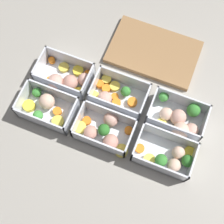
{
  "coord_description": "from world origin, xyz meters",
  "views": [
    {
      "loc": [
        0.11,
        -0.29,
        0.89
      ],
      "look_at": [
        0.0,
        0.0,
        0.02
      ],
      "focal_mm": 50.0,
      "sensor_mm": 36.0,
      "label": 1
    }
  ],
  "objects_px": {
    "container_far_right": "(179,119)",
    "container_far_center": "(115,95)",
    "container_near_right": "(169,156)",
    "container_far_left": "(67,78)",
    "container_near_left": "(46,106)",
    "container_near_center": "(104,131)"
  },
  "relations": [
    {
      "from": "container_near_right",
      "to": "container_near_center",
      "type": "bearing_deg",
      "value": 179.9
    },
    {
      "from": "container_near_left",
      "to": "container_far_right",
      "type": "xyz_separation_m",
      "value": [
        0.38,
        0.11,
        0.0
      ]
    },
    {
      "from": "container_near_center",
      "to": "container_far_right",
      "type": "height_order",
      "value": "same"
    },
    {
      "from": "container_near_left",
      "to": "container_far_right",
      "type": "bearing_deg",
      "value": 15.86
    },
    {
      "from": "container_near_left",
      "to": "container_near_right",
      "type": "height_order",
      "value": "same"
    },
    {
      "from": "container_near_right",
      "to": "container_far_center",
      "type": "xyz_separation_m",
      "value": [
        -0.21,
        0.12,
        -0.0
      ]
    },
    {
      "from": "container_near_center",
      "to": "container_far_right",
      "type": "distance_m",
      "value": 0.22
    },
    {
      "from": "container_near_center",
      "to": "container_near_right",
      "type": "height_order",
      "value": "same"
    },
    {
      "from": "container_far_left",
      "to": "container_far_right",
      "type": "bearing_deg",
      "value": -0.09
    },
    {
      "from": "container_far_right",
      "to": "container_far_center",
      "type": "bearing_deg",
      "value": 178.39
    },
    {
      "from": "container_near_right",
      "to": "container_far_left",
      "type": "relative_size",
      "value": 1.04
    },
    {
      "from": "container_far_left",
      "to": "container_near_right",
      "type": "bearing_deg",
      "value": -17.27
    },
    {
      "from": "container_near_right",
      "to": "container_near_left",
      "type": "bearing_deg",
      "value": 179.12
    },
    {
      "from": "container_near_left",
      "to": "container_near_right",
      "type": "distance_m",
      "value": 0.38
    },
    {
      "from": "container_far_left",
      "to": "container_far_right",
      "type": "relative_size",
      "value": 1.06
    },
    {
      "from": "container_far_left",
      "to": "container_far_right",
      "type": "xyz_separation_m",
      "value": [
        0.36,
        -0.0,
        0.0
      ]
    },
    {
      "from": "container_far_center",
      "to": "container_far_right",
      "type": "bearing_deg",
      "value": -1.61
    },
    {
      "from": "container_near_right",
      "to": "container_far_right",
      "type": "relative_size",
      "value": 1.1
    },
    {
      "from": "container_near_center",
      "to": "container_far_left",
      "type": "distance_m",
      "value": 0.21
    },
    {
      "from": "container_far_right",
      "to": "container_near_left",
      "type": "bearing_deg",
      "value": -164.14
    },
    {
      "from": "container_near_right",
      "to": "container_far_right",
      "type": "distance_m",
      "value": 0.11
    },
    {
      "from": "container_far_center",
      "to": "container_far_right",
      "type": "height_order",
      "value": "same"
    }
  ]
}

